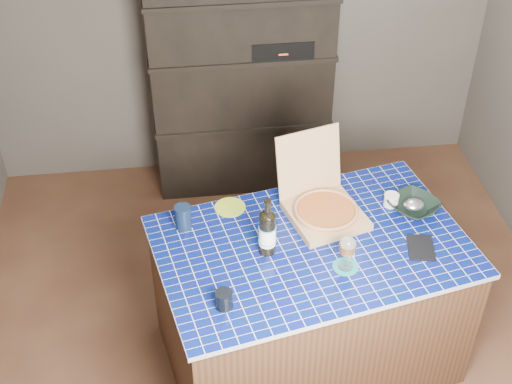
{
  "coord_description": "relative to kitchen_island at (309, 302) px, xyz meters",
  "views": [
    {
      "loc": [
        -0.43,
        -2.7,
        3.24
      ],
      "look_at": [
        -0.09,
        0.0,
        1.07
      ],
      "focal_mm": 50.0,
      "sensor_mm": 36.0,
      "label": 1
    }
  ],
  "objects": [
    {
      "name": "room",
      "position": [
        -0.17,
        0.16,
        0.83
      ],
      "size": [
        3.5,
        3.5,
        3.5
      ],
      "color": "brown",
      "rests_on": "ground"
    },
    {
      "name": "shelving_unit",
      "position": [
        -0.17,
        1.68,
        0.48
      ],
      "size": [
        1.2,
        0.41,
        1.8
      ],
      "color": "black",
      "rests_on": "floor"
    },
    {
      "name": "kitchen_island",
      "position": [
        0.0,
        0.0,
        0.0
      ],
      "size": [
        1.69,
        1.26,
        0.84
      ],
      "rotation": [
        0.0,
        0.0,
        0.2
      ],
      "color": "#4B301D",
      "rests_on": "floor"
    },
    {
      "name": "pizza_box",
      "position": [
        0.1,
        0.21,
        0.47
      ],
      "size": [
        0.46,
        0.52,
        0.39
      ],
      "rotation": [
        0.0,
        0.0,
        0.27
      ],
      "color": "tan",
      "rests_on": "kitchen_island"
    },
    {
      "name": "mead_bottle",
      "position": [
        -0.23,
        -0.02,
        0.55
      ],
      "size": [
        0.09,
        0.09,
        0.33
      ],
      "color": "black",
      "rests_on": "kitchen_island"
    },
    {
      "name": "teal_trivet",
      "position": [
        0.13,
        -0.18,
        0.42
      ],
      "size": [
        0.13,
        0.13,
        0.01
      ],
      "primitive_type": "cylinder",
      "color": "#167371",
      "rests_on": "kitchen_island"
    },
    {
      "name": "wine_glass",
      "position": [
        0.13,
        -0.18,
        0.55
      ],
      "size": [
        0.08,
        0.08,
        0.18
      ],
      "color": "white",
      "rests_on": "teal_trivet"
    },
    {
      "name": "tumbler",
      "position": [
        -0.47,
        -0.35,
        0.46
      ],
      "size": [
        0.08,
        0.08,
        0.09
      ],
      "primitive_type": "cylinder",
      "color": "black",
      "rests_on": "kitchen_island"
    },
    {
      "name": "dvd_case",
      "position": [
        0.52,
        -0.1,
        0.42
      ],
      "size": [
        0.16,
        0.2,
        0.01
      ],
      "primitive_type": "cube",
      "rotation": [
        0.0,
        0.0,
        -0.18
      ],
      "color": "black",
      "rests_on": "kitchen_island"
    },
    {
      "name": "bowl",
      "position": [
        0.57,
        0.19,
        0.45
      ],
      "size": [
        0.34,
        0.34,
        0.06
      ],
      "primitive_type": "imported",
      "rotation": [
        0.0,
        0.0,
        0.58
      ],
      "color": "black",
      "rests_on": "kitchen_island"
    },
    {
      "name": "foil_contents",
      "position": [
        0.57,
        0.19,
        0.46
      ],
      "size": [
        0.11,
        0.09,
        0.05
      ],
      "primitive_type": "ellipsoid",
      "color": "silver",
      "rests_on": "bowl"
    },
    {
      "name": "white_jar",
      "position": [
        0.47,
        0.25,
        0.45
      ],
      "size": [
        0.08,
        0.08,
        0.07
      ],
      "primitive_type": "cylinder",
      "color": "silver",
      "rests_on": "kitchen_island"
    },
    {
      "name": "navy_cup",
      "position": [
        -0.63,
        0.21,
        0.48
      ],
      "size": [
        0.08,
        0.08,
        0.13
      ],
      "primitive_type": "cylinder",
      "color": "black",
      "rests_on": "kitchen_island"
    },
    {
      "name": "green_trivet",
      "position": [
        -0.38,
        0.34,
        0.42
      ],
      "size": [
        0.16,
        0.16,
        0.01
      ],
      "primitive_type": "cylinder",
      "color": "#97B126",
      "rests_on": "kitchen_island"
    }
  ]
}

